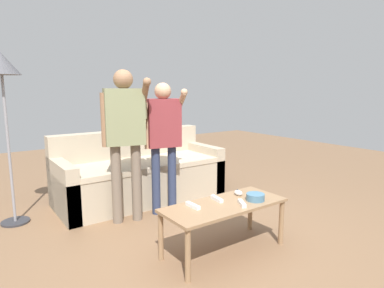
{
  "coord_description": "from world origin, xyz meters",
  "views": [
    {
      "loc": [
        -1.69,
        -2.13,
        1.39
      ],
      "look_at": [
        0.1,
        0.38,
        0.87
      ],
      "focal_mm": 30.78,
      "sensor_mm": 36.0,
      "label": 1
    }
  ],
  "objects_px": {
    "coffee_table": "(224,210)",
    "game_remote_wand_near": "(242,203)",
    "player_left": "(125,128)",
    "couch": "(140,175)",
    "game_remote_nunchuk": "(238,193)",
    "floor_lamp": "(2,75)",
    "snack_bowl": "(255,197)",
    "player_center": "(164,133)",
    "game_remote_wand_far": "(193,206)",
    "game_remote_wand_spare": "(217,199)"
  },
  "relations": [
    {
      "from": "game_remote_nunchuk",
      "to": "floor_lamp",
      "type": "xyz_separation_m",
      "value": [
        -1.63,
        1.64,
        1.06
      ]
    },
    {
      "from": "game_remote_nunchuk",
      "to": "game_remote_wand_far",
      "type": "xyz_separation_m",
      "value": [
        -0.52,
        -0.01,
        -0.01
      ]
    },
    {
      "from": "game_remote_nunchuk",
      "to": "game_remote_wand_far",
      "type": "distance_m",
      "value": 0.52
    },
    {
      "from": "couch",
      "to": "game_remote_wand_near",
      "type": "height_order",
      "value": "couch"
    },
    {
      "from": "player_left",
      "to": "game_remote_wand_far",
      "type": "relative_size",
      "value": 9.88
    },
    {
      "from": "coffee_table",
      "to": "game_remote_wand_near",
      "type": "height_order",
      "value": "game_remote_wand_near"
    },
    {
      "from": "game_remote_nunchuk",
      "to": "player_left",
      "type": "height_order",
      "value": "player_left"
    },
    {
      "from": "game_remote_wand_spare",
      "to": "game_remote_nunchuk",
      "type": "bearing_deg",
      "value": -1.14
    },
    {
      "from": "snack_bowl",
      "to": "game_remote_wand_far",
      "type": "bearing_deg",
      "value": 162.14
    },
    {
      "from": "game_remote_wand_far",
      "to": "snack_bowl",
      "type": "bearing_deg",
      "value": -17.86
    },
    {
      "from": "player_center",
      "to": "player_left",
      "type": "bearing_deg",
      "value": 178.36
    },
    {
      "from": "couch",
      "to": "coffee_table",
      "type": "relative_size",
      "value": 1.88
    },
    {
      "from": "coffee_table",
      "to": "game_remote_wand_spare",
      "type": "relative_size",
      "value": 6.83
    },
    {
      "from": "coffee_table",
      "to": "player_center",
      "type": "relative_size",
      "value": 0.75
    },
    {
      "from": "player_left",
      "to": "game_remote_wand_near",
      "type": "relative_size",
      "value": 10.43
    },
    {
      "from": "game_remote_wand_near",
      "to": "player_center",
      "type": "bearing_deg",
      "value": 92.08
    },
    {
      "from": "floor_lamp",
      "to": "game_remote_wand_spare",
      "type": "xyz_separation_m",
      "value": [
        1.38,
        -1.64,
        -1.07
      ]
    },
    {
      "from": "game_remote_wand_far",
      "to": "coffee_table",
      "type": "bearing_deg",
      "value": -16.92
    },
    {
      "from": "snack_bowl",
      "to": "game_remote_nunchuk",
      "type": "relative_size",
      "value": 1.8
    },
    {
      "from": "game_remote_wand_near",
      "to": "game_remote_wand_spare",
      "type": "xyz_separation_m",
      "value": [
        -0.1,
        0.21,
        -0.0
      ]
    },
    {
      "from": "player_center",
      "to": "game_remote_wand_spare",
      "type": "relative_size",
      "value": 9.12
    },
    {
      "from": "couch",
      "to": "player_center",
      "type": "xyz_separation_m",
      "value": [
        -0.0,
        -0.6,
        0.61
      ]
    },
    {
      "from": "coffee_table",
      "to": "snack_bowl",
      "type": "distance_m",
      "value": 0.3
    },
    {
      "from": "snack_bowl",
      "to": "floor_lamp",
      "type": "xyz_separation_m",
      "value": [
        -1.65,
        1.83,
        1.06
      ]
    },
    {
      "from": "game_remote_nunchuk",
      "to": "game_remote_wand_near",
      "type": "distance_m",
      "value": 0.26
    },
    {
      "from": "game_remote_nunchuk",
      "to": "game_remote_wand_spare",
      "type": "xyz_separation_m",
      "value": [
        -0.25,
        0.0,
        -0.01
      ]
    },
    {
      "from": "floor_lamp",
      "to": "game_remote_wand_spare",
      "type": "height_order",
      "value": "floor_lamp"
    },
    {
      "from": "couch",
      "to": "game_remote_wand_spare",
      "type": "distance_m",
      "value": 1.6
    },
    {
      "from": "game_remote_nunchuk",
      "to": "game_remote_wand_near",
      "type": "bearing_deg",
      "value": -126.82
    },
    {
      "from": "player_left",
      "to": "game_remote_wand_far",
      "type": "xyz_separation_m",
      "value": [
        0.12,
        -1.01,
        -0.55
      ]
    },
    {
      "from": "coffee_table",
      "to": "player_center",
      "type": "bearing_deg",
      "value": 87.25
    },
    {
      "from": "coffee_table",
      "to": "game_remote_wand_near",
      "type": "relative_size",
      "value": 7.2
    },
    {
      "from": "game_remote_nunchuk",
      "to": "game_remote_wand_far",
      "type": "height_order",
      "value": "game_remote_nunchuk"
    },
    {
      "from": "snack_bowl",
      "to": "player_center",
      "type": "relative_size",
      "value": 0.11
    },
    {
      "from": "player_left",
      "to": "game_remote_wand_near",
      "type": "xyz_separation_m",
      "value": [
        0.49,
        -1.21,
        -0.55
      ]
    },
    {
      "from": "player_left",
      "to": "game_remote_wand_near",
      "type": "height_order",
      "value": "player_left"
    },
    {
      "from": "coffee_table",
      "to": "floor_lamp",
      "type": "distance_m",
      "value": 2.49
    },
    {
      "from": "player_left",
      "to": "couch",
      "type": "bearing_deg",
      "value": 52.86
    },
    {
      "from": "player_center",
      "to": "player_left",
      "type": "relative_size",
      "value": 0.92
    },
    {
      "from": "couch",
      "to": "coffee_table",
      "type": "xyz_separation_m",
      "value": [
        -0.05,
        -1.69,
        0.07
      ]
    },
    {
      "from": "player_center",
      "to": "game_remote_wand_near",
      "type": "distance_m",
      "value": 1.28
    },
    {
      "from": "game_remote_wand_far",
      "to": "player_center",
      "type": "bearing_deg",
      "value": 72.17
    },
    {
      "from": "game_remote_wand_far",
      "to": "couch",
      "type": "bearing_deg",
      "value": 78.61
    },
    {
      "from": "coffee_table",
      "to": "snack_bowl",
      "type": "bearing_deg",
      "value": -18.78
    },
    {
      "from": "game_remote_wand_near",
      "to": "game_remote_wand_far",
      "type": "bearing_deg",
      "value": 152.14
    },
    {
      "from": "game_remote_nunchuk",
      "to": "game_remote_wand_far",
      "type": "bearing_deg",
      "value": -178.75
    },
    {
      "from": "game_remote_wand_far",
      "to": "game_remote_wand_spare",
      "type": "relative_size",
      "value": 1.0
    },
    {
      "from": "floor_lamp",
      "to": "player_center",
      "type": "bearing_deg",
      "value": -24.64
    },
    {
      "from": "game_remote_wand_near",
      "to": "game_remote_nunchuk",
      "type": "bearing_deg",
      "value": 53.18
    },
    {
      "from": "floor_lamp",
      "to": "coffee_table",
      "type": "bearing_deg",
      "value": -51.6
    }
  ]
}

